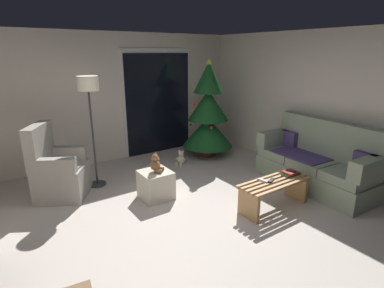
{
  "coord_description": "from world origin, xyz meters",
  "views": [
    {
      "loc": [
        -1.99,
        -2.76,
        2.14
      ],
      "look_at": [
        0.4,
        0.7,
        0.85
      ],
      "focal_mm": 28.39,
      "sensor_mm": 36.0,
      "label": 1
    }
  ],
  "objects_px": {
    "coffee_table": "(274,190)",
    "armchair": "(58,172)",
    "floor_lamp": "(89,94)",
    "teddy_bear_cream_by_tree": "(181,158)",
    "christmas_tree": "(208,114)",
    "remote_silver": "(263,180)",
    "ottoman": "(156,185)",
    "remote_black": "(271,180)",
    "teddy_bear_chestnut": "(156,164)",
    "couch": "(317,163)",
    "book_stack": "(290,173)",
    "cell_phone": "(291,171)"
  },
  "relations": [
    {
      "from": "armchair",
      "to": "teddy_bear_chestnut",
      "type": "height_order",
      "value": "armchair"
    },
    {
      "from": "couch",
      "to": "teddy_bear_chestnut",
      "type": "xyz_separation_m",
      "value": [
        -2.37,
        1.1,
        0.15
      ]
    },
    {
      "from": "floor_lamp",
      "to": "teddy_bear_chestnut",
      "type": "height_order",
      "value": "floor_lamp"
    },
    {
      "from": "remote_black",
      "to": "floor_lamp",
      "type": "bearing_deg",
      "value": -167.28
    },
    {
      "from": "cell_phone",
      "to": "teddy_bear_chestnut",
      "type": "bearing_deg",
      "value": 122.85
    },
    {
      "from": "couch",
      "to": "book_stack",
      "type": "bearing_deg",
      "value": -172.98
    },
    {
      "from": "armchair",
      "to": "floor_lamp",
      "type": "relative_size",
      "value": 0.63
    },
    {
      "from": "christmas_tree",
      "to": "armchair",
      "type": "distance_m",
      "value": 3.08
    },
    {
      "from": "coffee_table",
      "to": "armchair",
      "type": "height_order",
      "value": "armchair"
    },
    {
      "from": "couch",
      "to": "teddy_bear_cream_by_tree",
      "type": "xyz_separation_m",
      "value": [
        -1.3,
        2.1,
        -0.28
      ]
    },
    {
      "from": "teddy_bear_cream_by_tree",
      "to": "floor_lamp",
      "type": "bearing_deg",
      "value": -179.1
    },
    {
      "from": "cell_phone",
      "to": "floor_lamp",
      "type": "xyz_separation_m",
      "value": [
        -2.16,
        2.18,
        1.03
      ]
    },
    {
      "from": "teddy_bear_chestnut",
      "to": "floor_lamp",
      "type": "bearing_deg",
      "value": 121.44
    },
    {
      "from": "armchair",
      "to": "ottoman",
      "type": "height_order",
      "value": "armchair"
    },
    {
      "from": "remote_silver",
      "to": "ottoman",
      "type": "xyz_separation_m",
      "value": [
        -1.07,
        1.13,
        -0.21
      ]
    },
    {
      "from": "couch",
      "to": "floor_lamp",
      "type": "bearing_deg",
      "value": 145.05
    },
    {
      "from": "coffee_table",
      "to": "christmas_tree",
      "type": "xyz_separation_m",
      "value": [
        0.62,
        2.35,
        0.62
      ]
    },
    {
      "from": "cell_phone",
      "to": "remote_black",
      "type": "bearing_deg",
      "value": 158.9
    },
    {
      "from": "couch",
      "to": "ottoman",
      "type": "bearing_deg",
      "value": 155.08
    },
    {
      "from": "cell_phone",
      "to": "floor_lamp",
      "type": "bearing_deg",
      "value": 115.14
    },
    {
      "from": "couch",
      "to": "book_stack",
      "type": "relative_size",
      "value": 8.01
    },
    {
      "from": "remote_black",
      "to": "armchair",
      "type": "distance_m",
      "value": 3.14
    },
    {
      "from": "armchair",
      "to": "teddy_bear_chestnut",
      "type": "xyz_separation_m",
      "value": [
        1.19,
        -0.89,
        0.14
      ]
    },
    {
      "from": "christmas_tree",
      "to": "teddy_bear_chestnut",
      "type": "bearing_deg",
      "value": -148.22
    },
    {
      "from": "christmas_tree",
      "to": "floor_lamp",
      "type": "relative_size",
      "value": 1.13
    },
    {
      "from": "coffee_table",
      "to": "cell_phone",
      "type": "relative_size",
      "value": 7.64
    },
    {
      "from": "remote_silver",
      "to": "floor_lamp",
      "type": "xyz_separation_m",
      "value": [
        -1.66,
        2.1,
        1.08
      ]
    },
    {
      "from": "remote_black",
      "to": "couch",
      "type": "bearing_deg",
      "value": 68.12
    },
    {
      "from": "cell_phone",
      "to": "coffee_table",
      "type": "bearing_deg",
      "value": 162.77
    },
    {
      "from": "coffee_table",
      "to": "remote_black",
      "type": "relative_size",
      "value": 7.05
    },
    {
      "from": "teddy_bear_chestnut",
      "to": "teddy_bear_cream_by_tree",
      "type": "xyz_separation_m",
      "value": [
        1.07,
        1.0,
        -0.43
      ]
    },
    {
      "from": "floor_lamp",
      "to": "cell_phone",
      "type": "bearing_deg",
      "value": -45.19
    },
    {
      "from": "coffee_table",
      "to": "ottoman",
      "type": "distance_m",
      "value": 1.73
    },
    {
      "from": "coffee_table",
      "to": "ottoman",
      "type": "height_order",
      "value": "ottoman"
    },
    {
      "from": "remote_black",
      "to": "teddy_bear_cream_by_tree",
      "type": "distance_m",
      "value": 2.22
    },
    {
      "from": "remote_black",
      "to": "remote_silver",
      "type": "distance_m",
      "value": 0.12
    },
    {
      "from": "couch",
      "to": "floor_lamp",
      "type": "height_order",
      "value": "floor_lamp"
    },
    {
      "from": "book_stack",
      "to": "floor_lamp",
      "type": "bearing_deg",
      "value": 134.82
    },
    {
      "from": "cell_phone",
      "to": "floor_lamp",
      "type": "height_order",
      "value": "floor_lamp"
    },
    {
      "from": "book_stack",
      "to": "armchair",
      "type": "xyz_separation_m",
      "value": [
        -2.76,
        2.08,
        -0.04
      ]
    },
    {
      "from": "floor_lamp",
      "to": "teddy_bear_cream_by_tree",
      "type": "relative_size",
      "value": 6.25
    },
    {
      "from": "coffee_table",
      "to": "ottoman",
      "type": "xyz_separation_m",
      "value": [
        -1.22,
        1.22,
        -0.06
      ]
    },
    {
      "from": "couch",
      "to": "floor_lamp",
      "type": "xyz_separation_m",
      "value": [
        -2.97,
        2.07,
        1.11
      ]
    },
    {
      "from": "remote_black",
      "to": "ottoman",
      "type": "height_order",
      "value": "remote_black"
    },
    {
      "from": "remote_black",
      "to": "teddy_bear_cream_by_tree",
      "type": "xyz_separation_m",
      "value": [
        -0.09,
        2.19,
        -0.31
      ]
    },
    {
      "from": "remote_silver",
      "to": "couch",
      "type": "bearing_deg",
      "value": -7.21
    },
    {
      "from": "cell_phone",
      "to": "ottoman",
      "type": "xyz_separation_m",
      "value": [
        -1.57,
        1.21,
        -0.27
      ]
    },
    {
      "from": "floor_lamp",
      "to": "remote_silver",
      "type": "bearing_deg",
      "value": -51.63
    },
    {
      "from": "ottoman",
      "to": "teddy_bear_cream_by_tree",
      "type": "distance_m",
      "value": 1.47
    },
    {
      "from": "armchair",
      "to": "teddy_bear_cream_by_tree",
      "type": "distance_m",
      "value": 2.28
    }
  ]
}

